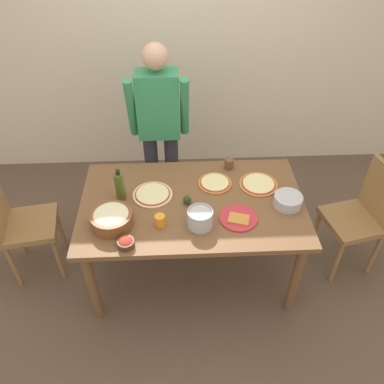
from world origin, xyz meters
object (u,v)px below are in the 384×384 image
Objects in this scene: pizza_raw_on_board at (153,194)px; olive_oil_bottle at (120,186)px; popcorn_bowl at (112,218)px; steel_pot at (200,218)px; cup_small_brown at (229,164)px; plate_with_slice at (238,218)px; avocado at (187,200)px; dining_table at (192,211)px; person_cook at (159,125)px; chair_wooden_right at (363,213)px; mixing_bowl_steel at (288,201)px; pizza_cooked_on_tray at (215,183)px; small_sauce_bowl at (126,243)px; pizza_second_cooked at (258,184)px; chair_wooden_left at (18,220)px; cup_orange at (160,221)px.

pizza_raw_on_board is 1.13× the size of olive_oil_bottle.
steel_pot reaches higher than popcorn_bowl.
steel_pot is at bearing -3.25° from popcorn_bowl.
cup_small_brown is at bearing 34.49° from popcorn_bowl.
avocado is (-0.34, 0.17, 0.03)m from plate_with_slice.
popcorn_bowl is at bearing -159.92° from avocado.
popcorn_bowl reaches higher than dining_table.
chair_wooden_right is (1.56, -0.71, -0.40)m from person_cook.
cup_small_brown is (0.81, 0.32, -0.07)m from olive_oil_bottle.
plate_with_slice is 1.30× the size of mixing_bowl_steel.
pizza_cooked_on_tray is 0.99× the size of olive_oil_bottle.
pizza_raw_on_board is 2.63× the size of small_sauce_bowl.
person_cook reaches higher than dining_table.
pizza_raw_on_board is at bearing -174.21° from pizza_second_cooked.
person_cook is 1.23m from mixing_bowl_steel.
olive_oil_bottle is at bearing 170.38° from avocado.
olive_oil_bottle is at bearing 162.85° from plate_with_slice.
dining_table is at bearing 174.78° from mixing_bowl_steel.
small_sauce_bowl is (0.88, -0.49, 0.25)m from chair_wooden_left.
pizza_cooked_on_tray is at bearing 47.04° from dining_table.
chair_wooden_right is 3.28× the size of pizza_raw_on_board.
chair_wooden_left is 3.28× the size of pizza_raw_on_board.
mixing_bowl_steel is at bearing 19.07° from plate_with_slice.
person_cook is at bearing 85.96° from pizza_raw_on_board.
mixing_bowl_steel is at bearing -27.30° from pizza_cooked_on_tray.
steel_pot is (-1.28, -0.28, 0.29)m from chair_wooden_right.
small_sauce_bowl is at bearing -149.46° from pizza_second_cooked.
olive_oil_bottle is (-1.01, -0.10, 0.10)m from pizza_second_cooked.
pizza_raw_on_board and pizza_cooked_on_tray have the same top height.
cup_orange reaches higher than pizza_raw_on_board.
olive_oil_bottle is 3.01× the size of cup_small_brown.
steel_pot reaches higher than pizza_second_cooked.
popcorn_bowl is 1.61× the size of steel_pot.
chair_wooden_left is 1.67m from plate_with_slice.
pizza_raw_on_board is 0.39m from popcorn_bowl.
cup_orange is at bearing 38.86° from small_sauce_bowl.
chair_wooden_left is 1.67m from cup_small_brown.
olive_oil_bottle reaches higher than plate_with_slice.
plate_with_slice is at bearing 3.58° from cup_orange.
cup_orange reaches higher than small_sauce_bowl.
pizza_raw_on_board is at bearing 171.40° from mixing_bowl_steel.
chair_wooden_right is (1.32, 0.05, -0.13)m from dining_table.
dining_table is 5.53× the size of pizza_raw_on_board.
chair_wooden_left reaches higher than plate_with_slice.
person_cook is 19.06× the size of cup_small_brown.
pizza_second_cooked is at bearing 18.32° from avocado.
steel_pot reaches higher than avocado.
person_cook is at bearing 31.53° from chair_wooden_left.
olive_oil_bottle reaches higher than dining_table.
plate_with_slice reaches higher than dining_table.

